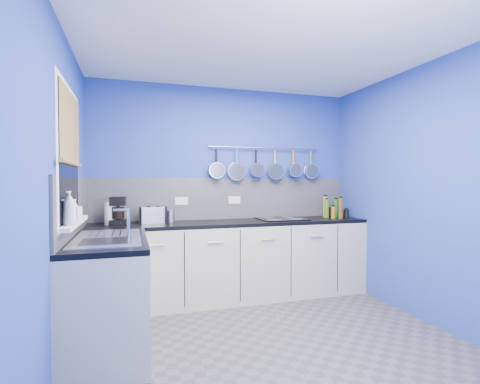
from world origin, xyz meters
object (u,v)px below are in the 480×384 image
hob (281,219)px  soap_bottle_a (70,208)px  soap_bottle_b (75,210)px  paper_towel (110,213)px  toaster (153,215)px  canister (170,216)px  coffee_maker (118,211)px

hob → soap_bottle_a: bearing=-150.2°
soap_bottle_b → paper_towel: size_ratio=0.71×
soap_bottle_a → paper_towel: size_ratio=0.99×
soap_bottle_b → hob: bearing=24.7°
paper_towel → soap_bottle_b: bearing=-100.8°
soap_bottle_a → soap_bottle_b: 0.24m
toaster → canister: size_ratio=2.05×
soap_bottle_a → paper_towel: (0.19, 1.25, -0.15)m
paper_towel → soap_bottle_a: bearing=-98.8°
toaster → hob: toaster is taller
paper_towel → coffee_maker: coffee_maker is taller
soap_bottle_b → hob: (2.15, 0.99, -0.23)m
soap_bottle_b → coffee_maker: (0.28, 1.00, -0.09)m
paper_towel → toaster: (0.45, 0.06, -0.03)m
soap_bottle_a → coffee_maker: (0.28, 1.25, -0.12)m
soap_bottle_b → paper_towel: (0.19, 1.01, -0.12)m
soap_bottle_a → coffee_maker: bearing=77.4°
soap_bottle_a → coffee_maker: 1.28m
coffee_maker → toaster: bearing=16.1°
soap_bottle_b → toaster: size_ratio=0.62×
paper_towel → toaster: bearing=8.0°
toaster → paper_towel: bearing=178.2°
soap_bottle_b → soap_bottle_a: bearing=-90.0°
soap_bottle_a → coffee_maker: size_ratio=0.81×
soap_bottle_a → canister: soap_bottle_a is taller
soap_bottle_a → paper_towel: soap_bottle_a is taller
coffee_maker → canister: size_ratio=2.19×
toaster → canister: toaster is taller
canister → hob: bearing=-4.3°
soap_bottle_b → toaster: (0.64, 1.08, -0.15)m
toaster → canister: 0.19m
soap_bottle_a → canister: (0.83, 1.33, -0.20)m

